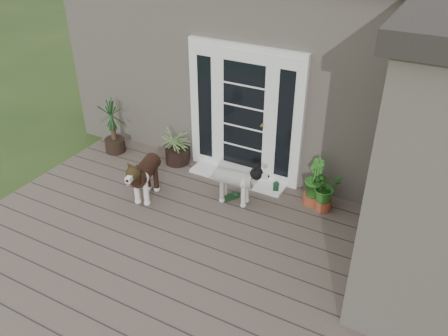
% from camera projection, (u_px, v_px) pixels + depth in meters
% --- Properties ---
extents(deck, '(6.20, 4.60, 0.12)m').
position_uv_depth(deck, '(181.00, 260.00, 5.96)').
color(deck, '#6B5B4C').
rests_on(deck, ground).
extents(house_main, '(7.40, 4.00, 3.10)m').
position_uv_depth(house_main, '(304.00, 57.00, 8.39)').
color(house_main, '#665E54').
rests_on(house_main, ground).
extents(door_unit, '(1.90, 0.14, 2.15)m').
position_uv_depth(door_unit, '(244.00, 114.00, 7.11)').
color(door_unit, white).
rests_on(door_unit, deck).
extents(door_step, '(1.60, 0.40, 0.05)m').
position_uv_depth(door_step, '(238.00, 177.00, 7.50)').
color(door_step, white).
rests_on(door_step, deck).
extents(brindle_dog, '(0.54, 0.89, 0.70)m').
position_uv_depth(brindle_dog, '(146.00, 178.00, 6.90)').
color(brindle_dog, black).
rests_on(brindle_dog, deck).
extents(white_dog, '(0.78, 0.40, 0.62)m').
position_uv_depth(white_dog, '(235.00, 184.00, 6.80)').
color(white_dog, beige).
rests_on(white_dog, deck).
extents(spider_plant, '(0.72, 0.72, 0.72)m').
position_uv_depth(spider_plant, '(177.00, 144.00, 7.79)').
color(spider_plant, '#83A465').
rests_on(spider_plant, deck).
extents(yucca, '(0.79, 0.79, 0.97)m').
position_uv_depth(yucca, '(113.00, 127.00, 8.06)').
color(yucca, '#113317').
rests_on(yucca, deck).
extents(herb_a, '(0.61, 0.61, 0.55)m').
position_uv_depth(herb_a, '(325.00, 194.00, 6.66)').
color(herb_a, '#1D661D').
rests_on(herb_a, deck).
extents(herb_b, '(0.46, 0.46, 0.53)m').
position_uv_depth(herb_b, '(313.00, 188.00, 6.80)').
color(herb_b, '#2C611B').
rests_on(herb_b, deck).
extents(herb_c, '(0.49, 0.49, 0.54)m').
position_uv_depth(herb_c, '(390.00, 220.00, 6.13)').
color(herb_c, '#215217').
rests_on(herb_c, deck).
extents(sapling, '(0.46, 0.46, 1.49)m').
position_uv_depth(sapling, '(387.00, 198.00, 5.74)').
color(sapling, '#1C631C').
rests_on(sapling, deck).
extents(clog_left, '(0.21, 0.29, 0.08)m').
position_uv_depth(clog_left, '(276.00, 188.00, 7.22)').
color(clog_left, black).
rests_on(clog_left, deck).
extents(clog_right, '(0.25, 0.30, 0.08)m').
position_uv_depth(clog_right, '(231.00, 196.00, 7.01)').
color(clog_right, black).
rests_on(clog_right, deck).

